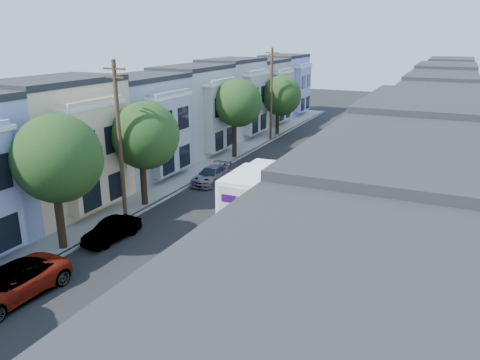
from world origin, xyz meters
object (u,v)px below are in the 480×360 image
(tree_far_r, at_px, (398,111))
(parked_left_c, at_px, (112,231))
(parked_right_c, at_px, (348,171))
(tree_c, at_px, (144,136))
(parked_right_b, at_px, (251,284))
(parked_left_b, at_px, (10,284))
(lead_sedan, at_px, (319,165))
(tree_e, at_px, (280,96))
(tree_d, at_px, (237,103))
(utility_pole_near, at_px, (120,142))
(tree_b, at_px, (57,159))
(fedex_truck, at_px, (255,191))
(parked_right_a, at_px, (190,351))
(parked_left_d, at_px, (211,175))
(utility_pole_far, at_px, (271,94))
(parked_right_d, at_px, (373,141))

(tree_far_r, height_order, parked_left_c, tree_far_r)
(tree_far_r, relative_size, parked_right_c, 1.24)
(tree_c, xyz_separation_m, parked_right_b, (11.20, -7.75, -4.41))
(parked_left_b, bearing_deg, lead_sedan, 77.50)
(tree_c, xyz_separation_m, tree_e, (0.00, 26.42, -0.38))
(tree_e, xyz_separation_m, parked_left_b, (1.40, -38.96, -3.92))
(lead_sedan, relative_size, parked_left_c, 1.15)
(tree_d, xyz_separation_m, tree_e, (0.00, 11.81, -0.68))
(tree_e, distance_m, lead_sedan, 16.37)
(tree_c, relative_size, tree_d, 0.96)
(lead_sedan, bearing_deg, utility_pole_near, -122.08)
(tree_b, bearing_deg, parked_right_c, 61.01)
(tree_c, bearing_deg, tree_d, 90.00)
(tree_far_r, bearing_deg, parked_right_c, -98.20)
(tree_c, bearing_deg, lead_sedan, 56.76)
(lead_sedan, distance_m, parked_right_c, 2.71)
(fedex_truck, xyz_separation_m, parked_right_a, (3.70, -14.60, -1.04))
(tree_e, height_order, parked_left_d, tree_e)
(parked_right_b, bearing_deg, parked_left_c, 168.12)
(tree_b, bearing_deg, parked_left_c, 56.63)
(parked_left_b, distance_m, parked_right_a, 9.82)
(tree_b, xyz_separation_m, tree_e, (0.00, 34.10, -0.63))
(tree_b, relative_size, tree_c, 1.04)
(tree_c, xyz_separation_m, parked_right_a, (11.20, -13.16, -4.29))
(tree_e, distance_m, utility_pole_far, 2.99)
(tree_b, xyz_separation_m, tree_c, (-0.00, 7.68, -0.25))
(tree_e, distance_m, parked_left_c, 32.26)
(parked_left_b, bearing_deg, tree_e, 95.15)
(utility_pole_far, xyz_separation_m, parked_right_b, (11.20, -31.22, -4.51))
(tree_d, distance_m, parked_right_a, 30.29)
(tree_far_r, relative_size, parked_left_d, 1.21)
(utility_pole_near, bearing_deg, tree_c, 90.05)
(parked_left_c, distance_m, parked_left_d, 12.23)
(tree_c, bearing_deg, parked_left_d, 78.15)
(tree_far_r, xyz_separation_m, parked_left_b, (-11.79, -38.90, -3.04))
(tree_b, relative_size, parked_right_c, 1.82)
(utility_pole_far, bearing_deg, fedex_truck, -71.19)
(parked_left_d, bearing_deg, tree_e, 94.01)
(fedex_truck, height_order, parked_right_b, fedex_truck)
(parked_left_d, bearing_deg, lead_sedan, 41.61)
(utility_pole_near, distance_m, parked_right_d, 29.72)
(tree_c, height_order, parked_right_c, tree_c)
(fedex_truck, relative_size, parked_left_d, 1.55)
(tree_b, height_order, fedex_truck, tree_b)
(utility_pole_near, distance_m, parked_left_b, 11.01)
(parked_left_b, bearing_deg, parked_right_c, 71.75)
(tree_c, relative_size, utility_pole_far, 0.74)
(tree_c, distance_m, parked_left_b, 13.33)
(parked_left_c, xyz_separation_m, parked_right_d, (9.80, 30.19, 0.12))
(tree_e, height_order, parked_right_c, tree_e)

